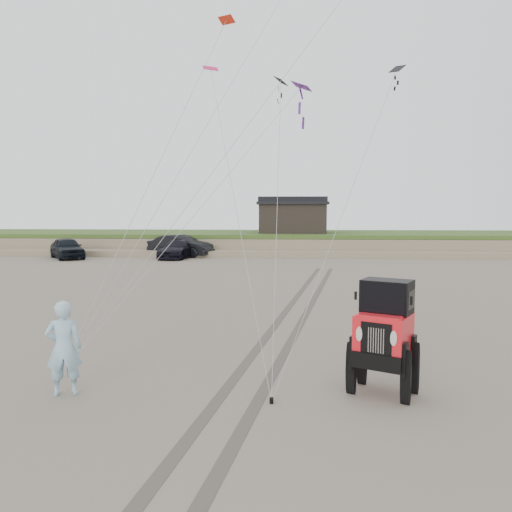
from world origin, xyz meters
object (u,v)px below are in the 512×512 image
object	(u,v)px
jeep	(383,349)
cabin	(293,216)
truck_a	(67,248)
truck_b	(181,246)
truck_c	(178,249)
man	(64,348)

from	to	relation	value
jeep	cabin	bearing A→B (deg)	119.67
truck_a	truck_b	xyz separation A→B (m)	(8.53, 2.48, 0.06)
truck_a	jeep	size ratio (longest dim) A/B	0.97
truck_a	truck_b	world-z (taller)	truck_b
truck_c	truck_b	bearing A→B (deg)	101.25
truck_c	man	world-z (taller)	man
truck_a	man	bearing A→B (deg)	-101.86
truck_a	jeep	bearing A→B (deg)	-91.55
truck_b	truck_c	size ratio (longest dim) A/B	1.08
man	truck_b	bearing A→B (deg)	-99.37
truck_b	truck_c	bearing A→B (deg)	-159.10
truck_b	man	bearing A→B (deg)	-154.92
cabin	jeep	size ratio (longest dim) A/B	1.27
truck_c	man	bearing A→B (deg)	-74.34
truck_a	jeep	distance (m)	34.08
cabin	man	bearing A→B (deg)	-97.24
truck_a	jeep	world-z (taller)	jeep
truck_b	man	xyz separation A→B (m)	(4.52, -30.91, 0.09)
man	jeep	bearing A→B (deg)	166.72
truck_a	man	world-z (taller)	man
cabin	truck_c	world-z (taller)	cabin
cabin	truck_b	distance (m)	11.34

